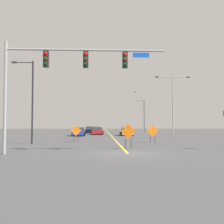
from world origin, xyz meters
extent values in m
plane|color=#444447|center=(0.00, 0.00, 0.00)|extent=(175.59, 175.59, 0.00)
cube|color=yellow|center=(0.00, 48.78, 0.00)|extent=(0.16, 97.55, 0.01)
cylinder|color=gray|center=(-7.95, 0.00, 3.67)|extent=(0.20, 0.20, 7.34)
cylinder|color=gray|center=(-2.76, 0.00, 6.82)|extent=(10.37, 0.14, 0.14)
cube|color=black|center=(-5.36, 0.00, 6.17)|extent=(0.34, 0.32, 1.05)
sphere|color=red|center=(-5.36, -0.17, 6.52)|extent=(0.22, 0.22, 0.22)
sphere|color=#3C3106|center=(-5.36, -0.17, 6.17)|extent=(0.22, 0.22, 0.22)
sphere|color=black|center=(-5.36, -0.17, 5.82)|extent=(0.22, 0.22, 0.22)
cube|color=black|center=(-2.76, 0.00, 6.17)|extent=(0.34, 0.32, 1.05)
sphere|color=red|center=(-2.76, -0.17, 6.52)|extent=(0.22, 0.22, 0.22)
sphere|color=#3C3106|center=(-2.76, -0.17, 6.17)|extent=(0.22, 0.22, 0.22)
sphere|color=black|center=(-2.76, -0.17, 5.82)|extent=(0.22, 0.22, 0.22)
cube|color=black|center=(-0.17, 0.00, 6.17)|extent=(0.34, 0.32, 1.05)
sphere|color=red|center=(-0.17, -0.17, 6.52)|extent=(0.22, 0.22, 0.22)
sphere|color=#3C3106|center=(-0.17, -0.17, 6.17)|extent=(0.22, 0.22, 0.22)
sphere|color=black|center=(-0.17, -0.17, 5.82)|extent=(0.22, 0.22, 0.22)
cube|color=#1447B7|center=(0.90, 0.00, 6.53)|extent=(1.10, 0.03, 0.32)
cylinder|color=black|center=(9.40, 49.78, 3.95)|extent=(0.16, 0.16, 7.89)
cylinder|color=black|center=(8.60, 49.78, 7.74)|extent=(1.59, 0.08, 0.08)
cube|color=#262628|center=(7.81, 49.78, 7.74)|extent=(0.44, 0.24, 0.14)
cylinder|color=black|center=(-8.41, 8.83, 4.06)|extent=(0.16, 0.16, 8.11)
cylinder|color=black|center=(-9.32, 8.83, 7.96)|extent=(1.83, 0.08, 0.08)
cube|color=#262628|center=(-10.24, 8.83, 7.96)|extent=(0.44, 0.24, 0.14)
cylinder|color=gray|center=(8.33, 46.29, 4.91)|extent=(0.16, 0.16, 9.83)
cylinder|color=gray|center=(7.45, 46.29, 9.68)|extent=(1.76, 0.08, 0.08)
cube|color=#262628|center=(6.57, 46.29, 9.68)|extent=(0.44, 0.24, 0.14)
cylinder|color=gray|center=(8.16, 18.60, 4.26)|extent=(0.16, 0.16, 8.51)
cylinder|color=gray|center=(7.07, 18.60, 8.36)|extent=(2.18, 0.08, 0.08)
cube|color=#262628|center=(5.98, 18.60, 8.36)|extent=(0.44, 0.24, 0.14)
cylinder|color=gray|center=(9.25, 18.60, 8.36)|extent=(2.18, 0.08, 0.08)
cube|color=#262628|center=(10.34, 18.60, 8.36)|extent=(0.44, 0.24, 0.14)
cube|color=orange|center=(-4.34, 10.81, 1.23)|extent=(1.10, 0.14, 1.10)
cylinder|color=black|center=(-4.55, 10.79, 0.33)|extent=(0.05, 0.05, 0.66)
cylinder|color=black|center=(-4.12, 10.83, 0.33)|extent=(0.05, 0.05, 0.66)
cube|color=orange|center=(0.36, 3.12, 1.37)|extent=(1.14, 0.29, 1.15)
cylinder|color=black|center=(0.14, 3.17, 0.39)|extent=(0.05, 0.05, 0.77)
cylinder|color=black|center=(0.58, 3.07, 0.39)|extent=(0.05, 0.05, 0.77)
cube|color=orange|center=(3.46, 33.85, 1.25)|extent=(1.10, 0.07, 1.10)
cylinder|color=black|center=(3.24, 33.85, 0.34)|extent=(0.05, 0.05, 0.68)
cylinder|color=black|center=(3.67, 33.86, 0.34)|extent=(0.05, 0.05, 0.68)
cube|color=orange|center=(3.59, 9.83, 1.25)|extent=(1.20, 0.11, 1.20)
cylinder|color=black|center=(3.36, 9.81, 0.32)|extent=(0.05, 0.05, 0.63)
cylinder|color=black|center=(3.82, 9.84, 0.32)|extent=(0.05, 0.05, 0.63)
cube|color=#1E389E|center=(-5.20, 25.72, 0.53)|extent=(1.81, 4.07, 0.74)
cube|color=#333D47|center=(-5.20, 25.92, 1.14)|extent=(1.62, 2.21, 0.48)
cylinder|color=black|center=(-6.09, 24.29, 0.32)|extent=(0.22, 0.64, 0.64)
cylinder|color=black|center=(-4.30, 24.30, 0.32)|extent=(0.22, 0.64, 0.64)
cylinder|color=black|center=(-6.10, 27.14, 0.32)|extent=(0.22, 0.64, 0.64)
cylinder|color=black|center=(-4.31, 27.15, 0.32)|extent=(0.22, 0.64, 0.64)
cube|color=black|center=(-3.98, 38.90, 0.45)|extent=(1.80, 3.84, 0.59)
cube|color=#333D47|center=(-3.99, 39.09, 1.07)|extent=(1.60, 1.87, 0.64)
cylinder|color=black|center=(-4.84, 37.56, 0.32)|extent=(0.23, 0.64, 0.64)
cylinder|color=black|center=(-3.09, 37.58, 0.32)|extent=(0.23, 0.64, 0.64)
cylinder|color=black|center=(-4.88, 40.22, 0.32)|extent=(0.23, 0.64, 0.64)
cylinder|color=black|center=(-3.13, 40.25, 0.32)|extent=(0.23, 0.64, 0.64)
cube|color=white|center=(2.66, 27.19, 0.49)|extent=(1.92, 4.14, 0.66)
cube|color=#333D47|center=(2.66, 26.99, 1.07)|extent=(1.70, 2.37, 0.51)
cylinder|color=black|center=(3.54, 28.65, 0.32)|extent=(0.23, 0.64, 0.64)
cylinder|color=black|center=(1.71, 28.61, 0.32)|extent=(0.23, 0.64, 0.64)
cylinder|color=black|center=(3.61, 25.78, 0.32)|extent=(0.23, 0.64, 0.64)
cylinder|color=black|center=(1.78, 25.74, 0.32)|extent=(0.23, 0.64, 0.64)
cube|color=orange|center=(-2.83, 51.27, 0.47)|extent=(1.75, 4.48, 0.61)
cube|color=#333D47|center=(-2.83, 51.50, 1.01)|extent=(1.56, 2.60, 0.47)
cylinder|color=black|center=(-3.67, 49.70, 0.32)|extent=(0.23, 0.64, 0.64)
cylinder|color=black|center=(-1.96, 49.72, 0.32)|extent=(0.23, 0.64, 0.64)
cylinder|color=black|center=(-3.70, 52.83, 0.32)|extent=(0.23, 0.64, 0.64)
cylinder|color=black|center=(-1.98, 52.84, 0.32)|extent=(0.23, 0.64, 0.64)
cube|color=red|center=(-2.25, 31.05, 0.45)|extent=(2.02, 4.50, 0.59)
cube|color=#333D47|center=(-2.24, 31.27, 1.04)|extent=(1.76, 2.30, 0.58)
cylinder|color=black|center=(-3.24, 29.52, 0.32)|extent=(0.24, 0.65, 0.64)
cylinder|color=black|center=(-1.36, 29.46, 0.32)|extent=(0.24, 0.65, 0.64)
cylinder|color=black|center=(-3.13, 32.63, 0.32)|extent=(0.24, 0.65, 0.64)
cylinder|color=black|center=(-1.26, 32.57, 0.32)|extent=(0.24, 0.65, 0.64)
camera|label=1|loc=(-1.83, -17.49, 1.96)|focal=42.89mm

